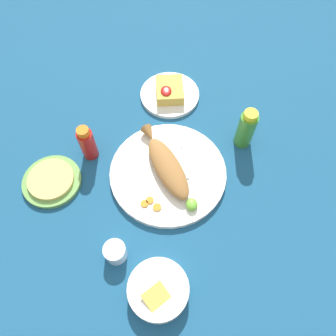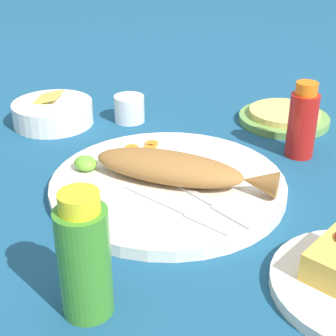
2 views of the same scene
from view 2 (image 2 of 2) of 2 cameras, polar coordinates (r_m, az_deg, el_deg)
name	(u,v)px [view 2 (image 2 of 2)]	position (r m, az deg, el deg)	size (l,w,h in m)	color
ground_plane	(168,190)	(0.79, 0.00, -2.45)	(4.00, 4.00, 0.00)	navy
main_plate	(168,185)	(0.78, 0.00, -1.88)	(0.36, 0.36, 0.02)	white
fried_fish	(176,168)	(0.77, 0.88, -0.06)	(0.28, 0.16, 0.04)	#996633
fork_near	(211,203)	(0.72, 4.75, -3.86)	(0.19, 0.04, 0.00)	silver
fork_far	(182,211)	(0.70, 1.61, -4.80)	(0.19, 0.02, 0.00)	silver
carrot_slice_near	(152,144)	(0.89, -1.80, 2.72)	(0.02, 0.02, 0.00)	orange
carrot_slice_mid	(150,148)	(0.87, -2.05, 2.21)	(0.02, 0.02, 0.00)	orange
carrot_slice_far	(132,148)	(0.88, -4.05, 2.22)	(0.02, 0.02, 0.00)	orange
lime_wedge_main	(86,163)	(0.81, -9.12, 0.52)	(0.04, 0.03, 0.02)	#6BB233
hot_sauce_bottle_red	(302,122)	(0.90, 14.67, 4.93)	(0.05, 0.05, 0.13)	#B21914
hot_sauce_bottle_green	(84,258)	(0.54, -9.27, -9.81)	(0.06, 0.06, 0.15)	#3D8428
salt_cup	(129,110)	(1.03, -4.30, 6.41)	(0.06, 0.06, 0.05)	silver
guacamole_bowl	(53,111)	(1.04, -12.65, 6.13)	(0.16, 0.16, 0.06)	white
tortilla_plate	(284,119)	(1.05, 12.71, 5.33)	(0.18, 0.18, 0.01)	#6B9E4C
tortilla_stack	(284,113)	(1.05, 12.78, 5.98)	(0.14, 0.14, 0.01)	#E0C666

